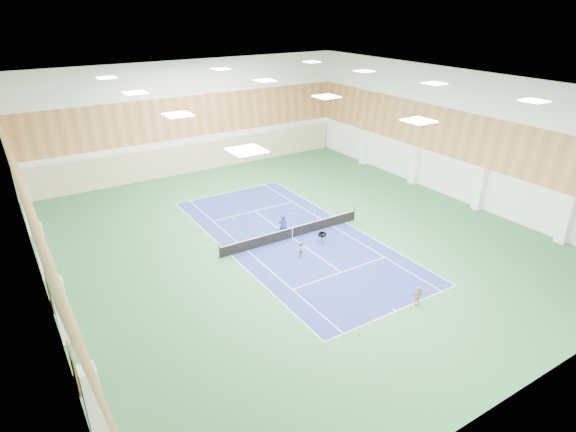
% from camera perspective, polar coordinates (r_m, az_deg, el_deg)
% --- Properties ---
extents(ground, '(40.00, 40.00, 0.00)m').
position_cam_1_polar(ground, '(38.98, 0.51, -2.61)').
color(ground, '#296036').
rests_on(ground, ground).
extents(room_shell, '(36.00, 40.00, 12.00)m').
position_cam_1_polar(room_shell, '(36.66, 0.55, 5.78)').
color(room_shell, white).
rests_on(room_shell, ground).
extents(wood_cladding, '(36.00, 40.00, 8.00)m').
position_cam_1_polar(wood_cladding, '(36.07, 0.56, 8.80)').
color(wood_cladding, '#B97A44').
rests_on(wood_cladding, room_shell).
extents(ceiling_light_grid, '(21.40, 25.40, 0.06)m').
position_cam_1_polar(ceiling_light_grid, '(35.23, 0.58, 14.95)').
color(ceiling_light_grid, white).
rests_on(ceiling_light_grid, room_shell).
extents(court_surface, '(10.97, 23.77, 0.01)m').
position_cam_1_polar(court_surface, '(38.98, 0.51, -2.61)').
color(court_surface, navy).
rests_on(court_surface, ground).
extents(tennis_balls_scatter, '(10.57, 22.77, 0.07)m').
position_cam_1_polar(tennis_balls_scatter, '(38.96, 0.51, -2.55)').
color(tennis_balls_scatter, '#E4F429').
rests_on(tennis_balls_scatter, ground).
extents(tennis_net, '(12.80, 0.10, 1.10)m').
position_cam_1_polar(tennis_net, '(38.73, 0.51, -1.89)').
color(tennis_net, black).
rests_on(tennis_net, ground).
extents(back_curtain, '(35.40, 0.16, 3.20)m').
position_cam_1_polar(back_curtain, '(54.86, -10.79, 6.85)').
color(back_curtain, '#C6B793').
rests_on(back_curtain, ground).
extents(door_left_a, '(0.08, 1.80, 2.20)m').
position_cam_1_polar(door_left_a, '(26.91, -24.06, -16.15)').
color(door_left_a, '#593319').
rests_on(door_left_a, ground).
extents(door_left_b, '(0.08, 1.80, 2.20)m').
position_cam_1_polar(door_left_b, '(33.58, -26.45, -8.06)').
color(door_left_b, '#593319').
rests_on(door_left_b, ground).
extents(coach, '(0.81, 0.65, 1.93)m').
position_cam_1_polar(coach, '(38.82, -0.61, -1.15)').
color(coach, navy).
rests_on(coach, ground).
extents(child_court, '(0.72, 0.66, 1.21)m').
position_cam_1_polar(child_court, '(36.05, 1.66, -3.92)').
color(child_court, '#9897A0').
rests_on(child_court, ground).
extents(child_apron, '(0.83, 0.57, 1.30)m').
position_cam_1_polar(child_apron, '(31.61, 15.11, -9.16)').
color(child_apron, tan).
rests_on(child_apron, ground).
extents(ball_cart, '(0.65, 0.65, 0.89)m').
position_cam_1_polar(ball_cart, '(38.07, 4.07, -2.62)').
color(ball_cart, black).
rests_on(ball_cart, ground).
extents(cone_svc_a, '(0.18, 0.18, 0.20)m').
position_cam_1_polar(cone_svc_a, '(32.36, 1.46, -8.54)').
color(cone_svc_a, orange).
rests_on(cone_svc_a, ground).
extents(cone_svc_b, '(0.20, 0.20, 0.21)m').
position_cam_1_polar(cone_svc_b, '(34.11, 4.33, -6.71)').
color(cone_svc_b, '#F4610C').
rests_on(cone_svc_b, ground).
extents(cone_svc_c, '(0.20, 0.20, 0.22)m').
position_cam_1_polar(cone_svc_c, '(34.71, 7.71, -6.29)').
color(cone_svc_c, orange).
rests_on(cone_svc_c, ground).
extents(cone_svc_d, '(0.21, 0.21, 0.23)m').
position_cam_1_polar(cone_svc_d, '(36.17, 11.15, -5.19)').
color(cone_svc_d, orange).
rests_on(cone_svc_d, ground).
extents(cone_base_a, '(0.19, 0.19, 0.21)m').
position_cam_1_polar(cone_base_a, '(28.73, 8.38, -13.62)').
color(cone_base_a, orange).
rests_on(cone_base_a, ground).
extents(cone_base_b, '(0.22, 0.22, 0.24)m').
position_cam_1_polar(cone_base_b, '(30.17, 9.64, -11.59)').
color(cone_base_b, orange).
rests_on(cone_base_b, ground).
extents(cone_base_c, '(0.22, 0.22, 0.25)m').
position_cam_1_polar(cone_base_c, '(31.33, 14.30, -10.56)').
color(cone_base_c, '#FF580D').
rests_on(cone_base_c, ground).
extents(cone_base_d, '(0.19, 0.19, 0.20)m').
position_cam_1_polar(cone_base_d, '(33.61, 16.38, -8.27)').
color(cone_base_d, '#FF5C0D').
rests_on(cone_base_d, ground).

